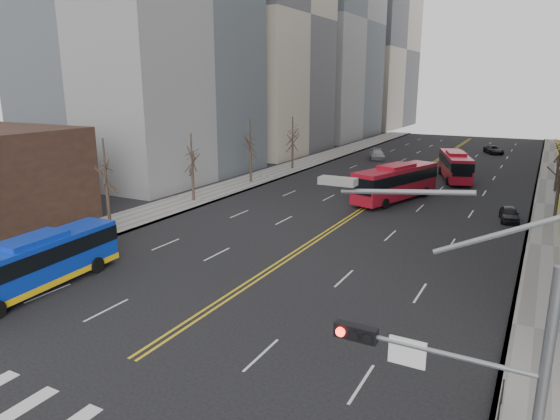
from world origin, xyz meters
name	(u,v)px	position (x,y,z in m)	size (l,w,h in m)	color
sidewalk_left	(264,176)	(-16.50, 45.00, 0.07)	(5.00, 130.00, 0.15)	gray
centerline	(414,176)	(0.00, 55.00, 0.01)	(0.55, 100.00, 0.01)	gold
signal_mast	(470,386)	(13.77, 2.00, 4.86)	(5.37, 0.37, 9.39)	gray
street_trees	(293,153)	(-7.18, 34.55, 4.87)	(35.20, 47.20, 7.60)	black
blue_bus	(35,263)	(-10.16, 8.02, 1.68)	(3.19, 11.07, 3.21)	#0C32BB
red_bus_near	(396,181)	(1.67, 40.10, 2.04)	(6.02, 11.89, 3.67)	red
red_bus_far	(455,164)	(5.04, 54.47, 1.94)	(5.73, 11.20, 3.48)	red
car_white	(10,288)	(-10.48, 6.58, 0.63)	(1.34, 3.83, 1.26)	white
car_dark_mid	(509,214)	(12.50, 37.09, 0.62)	(1.47, 3.66, 1.25)	black
car_silver	(377,154)	(-8.63, 66.81, 0.75)	(2.10, 5.16, 1.50)	#9F9FA4
car_dark_far	(494,150)	(6.86, 82.03, 0.66)	(2.19, 4.75, 1.32)	black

